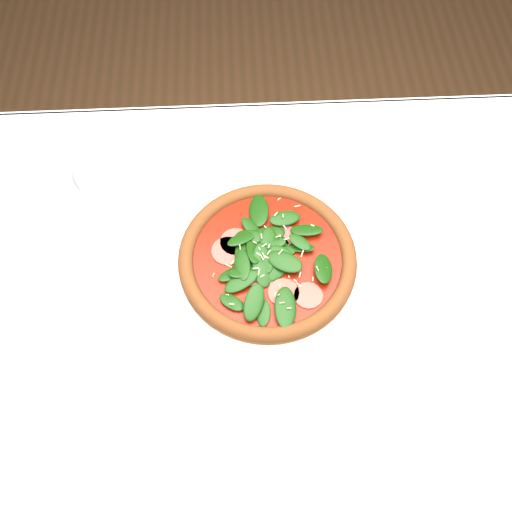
{
  "coord_description": "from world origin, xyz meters",
  "views": [
    {
      "loc": [
        -0.1,
        -0.43,
        1.61
      ],
      "look_at": [
        -0.07,
        0.04,
        0.77
      ],
      "focal_mm": 40.0,
      "sensor_mm": 36.0,
      "label": 1
    }
  ],
  "objects_px": {
    "wine_glass": "(99,182)",
    "pizza": "(267,257)",
    "napkin": "(87,394)",
    "plate": "(267,263)"
  },
  "relations": [
    {
      "from": "plate",
      "to": "napkin",
      "type": "xyz_separation_m",
      "value": [
        -0.29,
        -0.21,
        -0.0
      ]
    },
    {
      "from": "plate",
      "to": "napkin",
      "type": "distance_m",
      "value": 0.36
    },
    {
      "from": "napkin",
      "to": "plate",
      "type": "bearing_deg",
      "value": 36.47
    },
    {
      "from": "plate",
      "to": "pizza",
      "type": "bearing_deg",
      "value": -90.0
    },
    {
      "from": "plate",
      "to": "wine_glass",
      "type": "distance_m",
      "value": 0.3
    },
    {
      "from": "wine_glass",
      "to": "pizza",
      "type": "bearing_deg",
      "value": -18.37
    },
    {
      "from": "pizza",
      "to": "napkin",
      "type": "relative_size",
      "value": 2.12
    },
    {
      "from": "pizza",
      "to": "wine_glass",
      "type": "relative_size",
      "value": 1.66
    },
    {
      "from": "pizza",
      "to": "wine_glass",
      "type": "xyz_separation_m",
      "value": [
        -0.26,
        0.09,
        0.11
      ]
    },
    {
      "from": "plate",
      "to": "napkin",
      "type": "relative_size",
      "value": 2.27
    }
  ]
}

